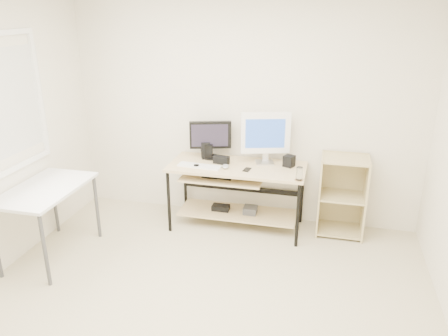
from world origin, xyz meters
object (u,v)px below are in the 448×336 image
white_imac (265,135)px  black_monitor (210,137)px  shelf_unit (342,194)px  audio_controller (209,152)px  side_table (46,195)px  desk (235,183)px

white_imac → black_monitor: bearing=161.0°
shelf_unit → audio_controller: audio_controller is taller
white_imac → side_table: bearing=-164.6°
side_table → white_imac: 2.34m
shelf_unit → black_monitor: bearing=179.5°
side_table → shelf_unit: shelf_unit is taller
audio_controller → white_imac: bearing=-5.2°
side_table → black_monitor: black_monitor is taller
black_monitor → white_imac: (0.63, -0.03, 0.09)m
white_imac → audio_controller: bearing=165.6°
shelf_unit → audio_controller: 1.55m
desk → side_table: size_ratio=1.50×
black_monitor → audio_controller: bearing=-110.8°
desk → black_monitor: bearing=152.0°
black_monitor → audio_controller: size_ratio=2.70×
desk → shelf_unit: size_ratio=1.67×
desk → white_imac: size_ratio=2.60×
side_table → shelf_unit: (2.83, 1.22, -0.22)m
shelf_unit → white_imac: white_imac is taller
shelf_unit → black_monitor: size_ratio=1.93×
desk → side_table: bearing=-147.3°
black_monitor → white_imac: bearing=-19.9°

